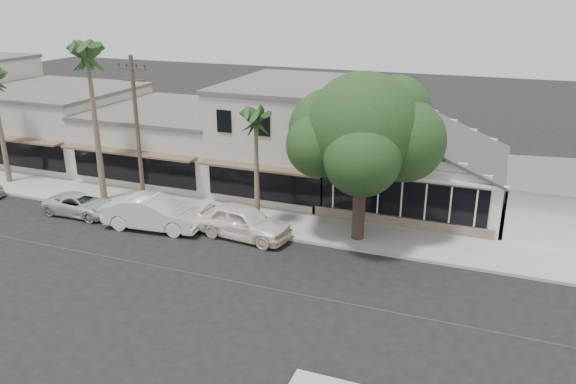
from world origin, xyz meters
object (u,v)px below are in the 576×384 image
at_px(car_2, 82,205).
at_px(car_0, 243,222).
at_px(shade_tree, 362,132).
at_px(car_1, 154,213).
at_px(utility_pole, 138,134).

bearing_deg(car_2, car_0, -87.14).
height_order(car_2, shade_tree, shade_tree).
relative_size(car_1, shade_tree, 0.63).
bearing_deg(car_0, shade_tree, -64.53).
bearing_deg(car_2, shade_tree, -80.98).
relative_size(car_1, car_2, 1.24).
xyz_separation_m(car_0, shade_tree, (5.59, 1.97, 4.82)).
distance_m(utility_pole, car_1, 4.43).
distance_m(utility_pole, shade_tree, 12.27).
height_order(car_1, car_2, car_1).
height_order(car_0, shade_tree, shade_tree).
height_order(car_1, shade_tree, shade_tree).
distance_m(car_0, car_1, 5.05).
xyz_separation_m(utility_pole, car_1, (1.58, -1.39, -3.89)).
distance_m(car_1, car_2, 5.01).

